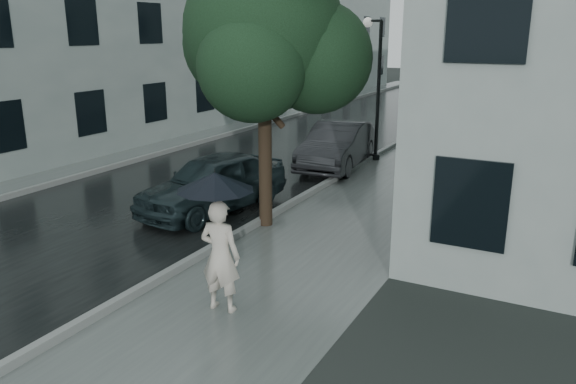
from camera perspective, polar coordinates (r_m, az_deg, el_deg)
The scene contains 14 objects.
ground at distance 9.97m, azimuth -3.68°, elevation -9.68°, with size 120.00×120.00×0.00m, color black.
sidewalk at distance 20.60m, azimuth 14.55°, elevation 3.44°, with size 3.50×60.00×0.01m, color slate.
kerb_near at distance 21.06m, azimuth 9.73°, elevation 4.19°, with size 0.15×60.00×0.15m, color slate.
asphalt_road at distance 22.37m, azimuth 1.16°, elevation 4.92°, with size 6.85×60.00×0.00m, color black.
kerb_far at distance 24.10m, azimuth -6.34°, elevation 5.81°, with size 0.15×60.00×0.15m, color slate.
sidewalk_far at distance 24.63m, azimuth -8.13°, elevation 5.80°, with size 1.70×60.00×0.01m, color #4C5451.
building_far_a at distance 24.23m, azimuth -23.00°, elevation 15.86°, with size 7.02×20.00×9.50m.
building_far_b at distance 41.94m, azimuth 1.59°, elevation 15.62°, with size 7.02×18.00×8.00m.
pedestrian at distance 8.92m, azimuth -6.89°, elevation -6.48°, with size 0.67×0.44×1.83m, color beige.
umbrella at distance 8.51m, azimuth -7.42°, elevation 1.07°, with size 1.25×1.25×1.40m.
street_tree at distance 12.41m, azimuth -2.16°, elevation 16.21°, with size 4.47×4.06×6.54m.
lamp_post at distance 19.49m, azimuth 8.83°, elevation 11.20°, with size 0.82×0.46×4.75m.
car_near at distance 13.95m, azimuth -7.61°, elevation 0.96°, with size 1.69×4.21×1.43m, color #182629.
car_far at distance 18.42m, azimuth 5.08°, elevation 4.76°, with size 1.54×4.41×1.45m, color #222326.
Camera 1 is at (4.72, -7.64, 4.33)m, focal length 35.00 mm.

